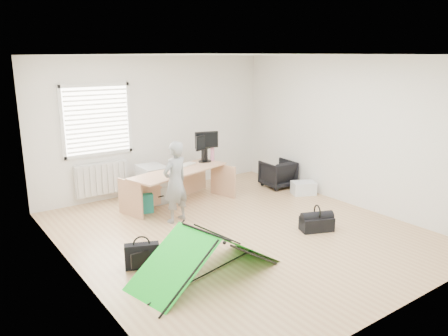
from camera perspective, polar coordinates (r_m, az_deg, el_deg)
ground at (r=6.96m, az=1.94°, el=-8.26°), size 5.50×5.50×0.00m
back_wall at (r=8.87m, az=-8.93°, el=5.59°), size 5.00×0.02×2.70m
window at (r=8.34m, az=-16.26°, el=6.02°), size 1.20×0.06×1.20m
radiator at (r=8.52m, az=-15.66°, el=-1.34°), size 1.00×0.12×0.60m
desk at (r=8.06m, az=-5.80°, el=-2.59°), size 2.08×1.15×0.67m
filing_cabinet at (r=8.35m, az=-9.30°, el=-2.04°), size 0.45×0.59×0.69m
monitor_left at (r=8.49m, az=-2.77°, el=2.08°), size 0.42×0.20×0.40m
monitor_right at (r=8.52m, az=-2.36°, el=2.28°), size 0.47×0.23×0.44m
keyboard at (r=8.30m, az=-5.02°, el=0.42°), size 0.47×0.31×0.02m
thermos at (r=8.63m, az=-1.52°, el=1.90°), size 0.10×0.10×0.28m
office_chair at (r=9.24m, az=7.04°, el=-0.75°), size 0.64×0.65×0.56m
person at (r=7.20m, az=-6.39°, el=-1.84°), size 0.57×0.45×1.36m
kite at (r=5.55m, az=-2.36°, el=-11.12°), size 2.02×1.23×0.58m
storage_crate at (r=8.87m, az=10.35°, el=-2.58°), size 0.54×0.48×0.25m
tote_bag at (r=7.81m, az=-10.32°, el=-4.60°), size 0.31×0.19×0.34m
laptop_bag at (r=5.88m, az=-10.66°, el=-11.21°), size 0.46×0.30×0.33m
white_box at (r=6.09m, az=-11.46°, el=-11.55°), size 0.11×0.11×0.09m
duffel_bag at (r=7.11m, az=12.00°, el=-7.15°), size 0.57×0.43×0.22m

